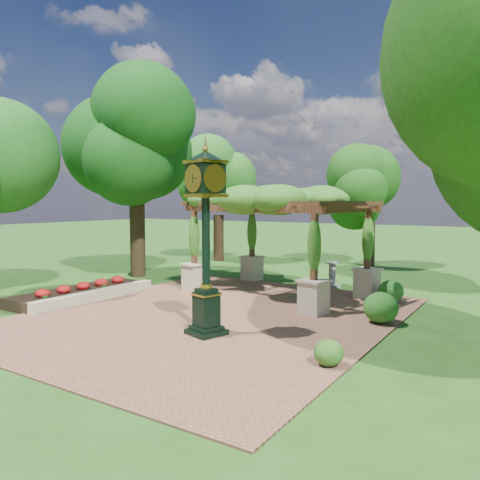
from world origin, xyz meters
The scene contains 13 objects.
ground centered at (0.00, 0.00, 0.00)m, with size 120.00×120.00×0.00m, color #1E4714.
brick_plaza centered at (0.00, 1.00, 0.02)m, with size 10.00×12.00×0.04m, color brown.
border_wall centered at (-4.60, 0.50, 0.20)m, with size 0.35×5.00×0.40m, color #C6B793.
flower_bed centered at (-5.50, 0.50, 0.18)m, with size 1.50×5.00×0.36m, color red.
pedestal_clock centered at (1.07, -0.78, 2.86)m, with size 1.17×1.17×4.77m.
pergola centered at (0.10, 4.90, 3.29)m, with size 7.01×5.11×4.01m.
sundial centered at (1.23, 7.50, 0.45)m, with size 0.57×0.57×1.02m.
shrub_front centered at (4.60, -1.27, 0.32)m, with size 0.62×0.62×0.56m, color #265317.
shrub_mid centered at (4.52, 2.77, 0.48)m, with size 0.97×0.97×0.87m, color #225A19.
shrub_back centered at (4.04, 5.63, 0.42)m, with size 0.85×0.85×0.76m, color #1E5618.
tree_west_near centered at (-7.44, 5.34, 6.12)m, with size 4.59×4.59×8.90m.
tree_west_far centered at (-7.55, 11.97, 4.71)m, with size 3.33×3.33×6.89m.
tree_north centered at (0.68, 14.07, 4.16)m, with size 3.39×3.39×6.08m.
Camera 1 is at (8.15, -10.23, 3.44)m, focal length 35.00 mm.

